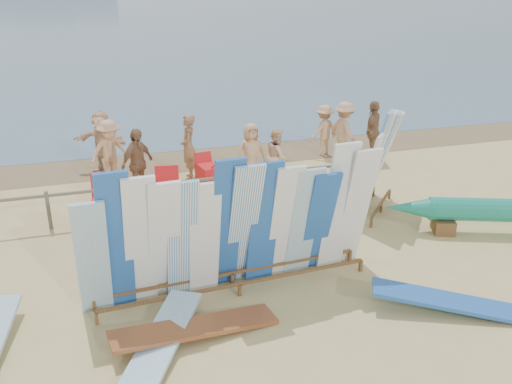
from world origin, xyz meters
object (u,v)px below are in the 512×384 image
object	(u,v)px
beach_chair_left	(104,201)
side_surfboard_rack	(376,165)
beachgoer_7	(188,147)
beachgoer_10	(373,131)
stroller	(208,179)
beachgoer_3	(110,152)
beachgoer_4	(137,163)
beachgoer_5	(102,142)
flat_board_d	(450,312)
beachgoer_8	(277,156)
beachgoer_9	(324,130)
flat_board_c	(196,336)
beachgoer_extra_0	(344,131)
vendor_table	(320,218)
beach_chair_right	(168,194)
main_surfboard_rack	(235,231)
flat_board_b	(159,355)
beachgoer_6	(251,153)

from	to	relation	value
beach_chair_left	side_surfboard_rack	bearing A→B (deg)	-12.54
side_surfboard_rack	beachgoer_7	bearing A→B (deg)	89.19
beachgoer_10	stroller	bearing A→B (deg)	-41.35
beachgoer_3	beachgoer_7	xyz separation A→B (m)	(2.11, -0.26, 0.03)
stroller	beachgoer_10	xyz separation A→B (m)	(5.48, 1.38, 0.50)
beachgoer_3	beachgoer_7	world-z (taller)	beachgoer_7
beachgoer_4	beachgoer_10	distance (m)	7.28
stroller	beachgoer_5	world-z (taller)	beachgoer_5
flat_board_d	beachgoer_3	bearing A→B (deg)	59.30
side_surfboard_rack	beachgoer_3	xyz separation A→B (m)	(-5.95, 3.86, -0.28)
beachgoer_8	beachgoer_9	bearing A→B (deg)	-34.46
flat_board_d	beachgoer_8	distance (m)	6.94
side_surfboard_rack	flat_board_c	xyz separation A→B (m)	(-5.10, -3.64, -1.17)
beachgoer_5	beachgoer_extra_0	size ratio (longest dim) A/B	1.00
beach_chair_left	beachgoer_5	xyz separation A→B (m)	(0.14, 2.99, 0.64)
beach_chair_left	beachgoer_3	size ratio (longest dim) A/B	0.51
stroller	beachgoer_9	bearing A→B (deg)	18.56
beachgoer_3	beachgoer_10	size ratio (longest dim) A/B	0.96
stroller	beachgoer_8	size ratio (longest dim) A/B	0.71
side_surfboard_rack	beach_chair_left	xyz separation A→B (m)	(-6.26, 1.93, -0.91)
vendor_table	flat_board_c	xyz separation A→B (m)	(-3.34, -2.82, -0.40)
vendor_table	beach_chair_right	world-z (taller)	vendor_table
flat_board_c	beachgoer_3	xyz separation A→B (m)	(-0.84, 7.51, 0.90)
beachgoer_8	beachgoer_9	size ratio (longest dim) A/B	0.94
stroller	beachgoer_4	size ratio (longest dim) A/B	0.60
beachgoer_8	beachgoer_extra_0	xyz separation A→B (m)	(2.65, 1.32, 0.15)
beachgoer_9	beachgoer_10	bearing A→B (deg)	120.50
main_surfboard_rack	stroller	bearing A→B (deg)	80.23
vendor_table	beachgoer_extra_0	world-z (taller)	beachgoer_extra_0
beachgoer_extra_0	stroller	bearing A→B (deg)	101.08
beachgoer_8	beachgoer_7	size ratio (longest dim) A/B	0.83
beach_chair_left	beach_chair_right	xyz separation A→B (m)	(1.54, -0.05, 0.01)
beachgoer_5	flat_board_c	bearing A→B (deg)	-48.57
flat_board_d	beach_chair_right	distance (m)	7.29
beachgoer_5	beachgoer_7	xyz separation A→B (m)	(2.28, -1.31, 0.01)
beachgoer_10	beachgoer_9	size ratio (longest dim) A/B	1.15
flat_board_b	beachgoer_3	distance (m)	7.86
main_surfboard_rack	beachgoer_3	world-z (taller)	main_surfboard_rack
beachgoer_8	beachgoer_6	xyz separation A→B (m)	(-0.67, 0.29, 0.07)
main_surfboard_rack	beachgoer_4	xyz separation A→B (m)	(-1.21, 5.13, -0.28)
flat_board_d	beachgoer_10	bearing A→B (deg)	8.12
beach_chair_right	beachgoer_8	bearing A→B (deg)	21.15
beachgoer_extra_0	beachgoer_7	bearing A→B (deg)	84.47
beachgoer_6	beachgoer_extra_0	distance (m)	3.47
beach_chair_right	beachgoer_5	distance (m)	3.40
beachgoer_4	beachgoer_9	distance (m)	6.29
vendor_table	main_surfboard_rack	bearing A→B (deg)	-157.27
main_surfboard_rack	beachgoer_5	size ratio (longest dim) A/B	2.97
main_surfboard_rack	beachgoer_10	world-z (taller)	main_surfboard_rack
beachgoer_5	beachgoer_8	xyz separation A→B (m)	(4.54, -2.33, -0.15)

